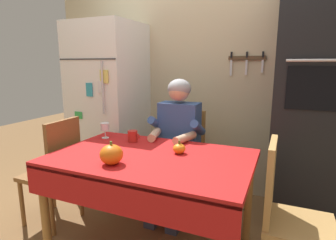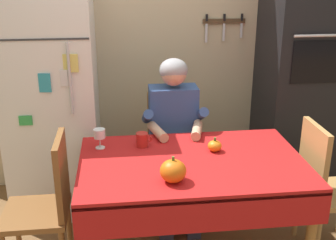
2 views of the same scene
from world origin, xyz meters
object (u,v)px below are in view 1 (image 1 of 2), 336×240
at_px(refrigerator, 110,107).
at_px(coffee_mug, 133,136).
at_px(chair_left_side, 56,167).
at_px(wine_glass, 105,127).
at_px(pumpkin_medium, 111,154).
at_px(pumpkin_large, 179,149).
at_px(wall_oven, 312,104).
at_px(dining_table, 150,167).
at_px(seated_person, 177,136).
at_px(chair_right_side, 286,211).
at_px(chair_behind_person, 184,153).

relative_size(refrigerator, coffee_mug, 16.57).
bearing_deg(chair_left_side, coffee_mug, 22.84).
xyz_separation_m(wine_glass, pumpkin_medium, (0.42, -0.51, -0.03)).
distance_m(pumpkin_large, pumpkin_medium, 0.50).
height_order(wall_oven, dining_table, wall_oven).
xyz_separation_m(seated_person, chair_left_side, (-0.87, -0.59, -0.23)).
distance_m(chair_left_side, coffee_mug, 0.71).
bearing_deg(pumpkin_medium, refrigerator, 125.46).
relative_size(refrigerator, pumpkin_medium, 11.79).
relative_size(wall_oven, chair_right_side, 2.26).
relative_size(wall_oven, seated_person, 1.69).
relative_size(refrigerator, dining_table, 1.29).
height_order(chair_left_side, pumpkin_large, chair_left_side).
distance_m(chair_behind_person, chair_right_side, 1.21).
distance_m(refrigerator, wall_oven, 2.01).
bearing_deg(pumpkin_medium, wine_glass, 129.43).
bearing_deg(refrigerator, pumpkin_large, -33.62).
bearing_deg(pumpkin_large, seated_person, 113.64).
height_order(chair_right_side, pumpkin_large, chair_right_side).
xyz_separation_m(chair_left_side, pumpkin_medium, (0.75, -0.25, 0.29)).
bearing_deg(pumpkin_medium, pumpkin_large, 49.42).
xyz_separation_m(seated_person, wine_glass, (-0.54, -0.33, 0.10)).
relative_size(dining_table, wine_glass, 10.43).
relative_size(dining_table, chair_right_side, 1.51).
bearing_deg(wall_oven, coffee_mug, -154.14).
bearing_deg(pumpkin_large, chair_left_side, -173.40).
relative_size(chair_behind_person, pumpkin_large, 9.84).
bearing_deg(chair_behind_person, chair_left_side, -138.10).
xyz_separation_m(dining_table, chair_left_side, (-0.90, 0.02, -0.14)).
distance_m(refrigerator, dining_table, 1.32).
bearing_deg(chair_left_side, dining_table, -1.00).
bearing_deg(chair_right_side, wine_glass, 170.48).
distance_m(wine_glass, pumpkin_medium, 0.66).
distance_m(refrigerator, chair_behind_person, 1.00).
bearing_deg(chair_left_side, refrigerator, 93.25).
bearing_deg(chair_behind_person, wall_oven, 6.84).
distance_m(wine_glass, pumpkin_large, 0.76).
xyz_separation_m(refrigerator, dining_table, (0.95, -0.88, -0.24)).
relative_size(chair_behind_person, wine_glass, 6.93).
distance_m(dining_table, chair_left_side, 0.91).
relative_size(chair_left_side, wine_glass, 6.93).
bearing_deg(dining_table, wine_glass, 154.36).
xyz_separation_m(refrigerator, coffee_mug, (0.66, -0.61, -0.11)).
xyz_separation_m(wall_oven, dining_table, (-1.05, -0.92, -0.39)).
bearing_deg(chair_behind_person, coffee_mug, -116.45).
height_order(refrigerator, chair_right_side, refrigerator).
bearing_deg(chair_behind_person, pumpkin_medium, -96.56).
bearing_deg(pumpkin_large, dining_table, -140.36).
height_order(chair_behind_person, chair_right_side, same).
bearing_deg(refrigerator, chair_behind_person, -5.65).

